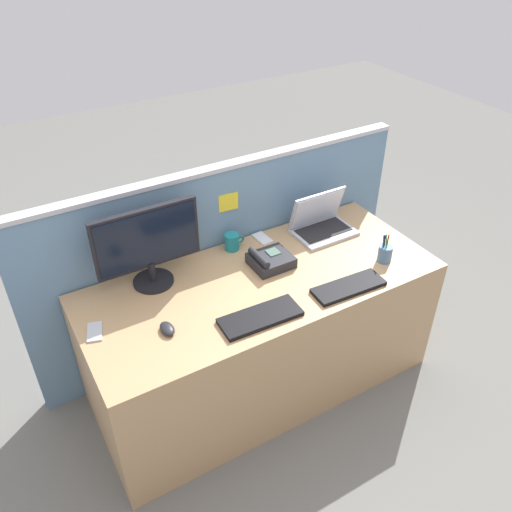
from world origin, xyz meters
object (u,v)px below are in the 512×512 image
keyboard_main (260,317)px  pen_cup (385,253)px  cell_phone_white_slab (262,238)px  desk_phone (270,260)px  cell_phone_silver_slab (95,332)px  computer_mouse_right_hand (167,329)px  coffee_mug (232,242)px  desktop_monitor (148,243)px  keyboard_spare (349,287)px  laptop (321,222)px

keyboard_main → pen_cup: size_ratio=2.26×
keyboard_main → cell_phone_white_slab: (0.35, 0.57, -0.01)m
desk_phone → cell_phone_silver_slab: bearing=-177.8°
keyboard_main → computer_mouse_right_hand: computer_mouse_right_hand is taller
keyboard_main → coffee_mug: coffee_mug is taller
desk_phone → pen_cup: (0.55, -0.28, 0.02)m
desk_phone → desktop_monitor: bearing=162.6°
keyboard_spare → computer_mouse_right_hand: (-0.90, 0.17, 0.01)m
pen_cup → cell_phone_silver_slab: bearing=170.9°
computer_mouse_right_hand → coffee_mug: 0.71m
keyboard_spare → cell_phone_white_slab: size_ratio=3.01×
desk_phone → coffee_mug: size_ratio=1.79×
keyboard_spare → cell_phone_silver_slab: keyboard_spare is taller
laptop → keyboard_main: 0.84m
computer_mouse_right_hand → coffee_mug: (0.57, 0.43, 0.03)m
laptop → keyboard_main: laptop is taller
computer_mouse_right_hand → cell_phone_white_slab: size_ratio=0.80×
desk_phone → cell_phone_white_slab: (0.10, 0.24, -0.03)m
laptop → cell_phone_white_slab: bearing=163.4°
keyboard_spare → coffee_mug: coffee_mug is taller
keyboard_spare → computer_mouse_right_hand: 0.91m
pen_cup → cell_phone_silver_slab: size_ratio=1.36×
keyboard_main → keyboard_spare: bearing=-1.1°
laptop → desk_phone: 0.45m
laptop → desk_phone: bearing=-162.3°
coffee_mug → cell_phone_silver_slab: bearing=-162.2°
desktop_monitor → laptop: size_ratio=1.55×
desktop_monitor → keyboard_main: (0.33, -0.52, -0.22)m
desktop_monitor → cell_phone_white_slab: (0.68, 0.05, -0.23)m
desktop_monitor → pen_cup: desktop_monitor is taller
pen_cup → keyboard_main: bearing=-175.7°
keyboard_main → computer_mouse_right_hand: bearing=163.4°
desktop_monitor → cell_phone_white_slab: desktop_monitor is taller
laptop → computer_mouse_right_hand: bearing=-163.1°
desktop_monitor → computer_mouse_right_hand: size_ratio=5.29×
laptop → keyboard_spare: laptop is taller
laptop → pen_cup: 0.43m
desk_phone → pen_cup: 0.61m
pen_cup → cell_phone_white_slab: size_ratio=1.37×
desk_phone → keyboard_main: size_ratio=0.54×
desk_phone → keyboard_main: desk_phone is taller
desk_phone → coffee_mug: (-0.10, 0.24, 0.01)m
desktop_monitor → cell_phone_white_slab: bearing=4.5°
desk_phone → keyboard_spare: bearing=-57.4°
cell_phone_white_slab → pen_cup: bearing=-51.7°
keyboard_main → cell_phone_silver_slab: 0.75m
computer_mouse_right_hand → pen_cup: pen_cup is taller
laptop → keyboard_main: size_ratio=0.88×
desktop_monitor → laptop: 1.03m
cell_phone_white_slab → coffee_mug: 0.20m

